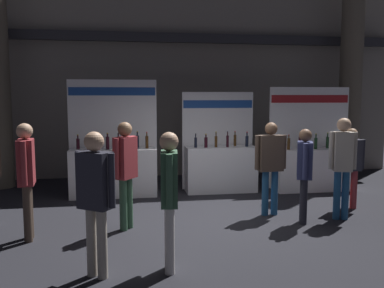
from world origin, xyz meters
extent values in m
plane|color=black|center=(0.00, 0.00, 0.00)|extent=(24.65, 24.65, 0.00)
cube|color=gray|center=(0.00, 4.50, 3.39)|extent=(12.32, 0.25, 6.77)
cube|color=#2D2D33|center=(0.00, 4.20, 3.72)|extent=(12.32, 0.20, 0.24)
cylinder|color=#665B4C|center=(4.49, 3.50, 3.17)|extent=(0.59, 0.59, 6.34)
cube|color=white|center=(-1.79, 2.17, 0.52)|extent=(1.86, 0.60, 1.05)
cube|color=white|center=(-1.79, 2.51, 1.28)|extent=(1.95, 0.04, 2.55)
cube|color=navy|center=(-1.79, 2.49, 2.29)|extent=(1.90, 0.01, 0.18)
cylinder|color=black|center=(-2.54, 2.23, 1.16)|extent=(0.07, 0.07, 0.23)
cylinder|color=black|center=(-2.54, 2.23, 1.31)|extent=(0.03, 0.03, 0.07)
cylinder|color=gold|center=(-2.54, 2.23, 1.36)|extent=(0.03, 0.03, 0.02)
cylinder|color=black|center=(-2.31, 2.12, 1.16)|extent=(0.06, 0.06, 0.23)
cylinder|color=black|center=(-2.31, 2.12, 1.31)|extent=(0.03, 0.03, 0.07)
cylinder|color=gold|center=(-2.31, 2.12, 1.35)|extent=(0.03, 0.03, 0.02)
cylinder|color=#472D14|center=(-2.11, 2.14, 1.19)|extent=(0.07, 0.07, 0.27)
cylinder|color=#472D14|center=(-2.11, 2.14, 1.36)|extent=(0.03, 0.03, 0.08)
cylinder|color=gold|center=(-2.11, 2.14, 1.41)|extent=(0.03, 0.03, 0.02)
cylinder|color=black|center=(-1.90, 2.08, 1.19)|extent=(0.07, 0.07, 0.27)
cylinder|color=black|center=(-1.90, 2.08, 1.35)|extent=(0.03, 0.03, 0.06)
cylinder|color=gold|center=(-1.90, 2.08, 1.39)|extent=(0.03, 0.03, 0.02)
cylinder|color=black|center=(-1.67, 2.20, 1.17)|extent=(0.07, 0.07, 0.25)
cylinder|color=black|center=(-1.67, 2.20, 1.34)|extent=(0.03, 0.03, 0.07)
cylinder|color=black|center=(-1.67, 2.20, 1.38)|extent=(0.03, 0.03, 0.02)
cylinder|color=black|center=(-1.48, 2.15, 1.17)|extent=(0.06, 0.06, 0.24)
cylinder|color=black|center=(-1.48, 2.15, 1.32)|extent=(0.03, 0.03, 0.07)
cylinder|color=black|center=(-1.48, 2.15, 1.37)|extent=(0.03, 0.03, 0.02)
cylinder|color=black|center=(-1.26, 2.21, 1.19)|extent=(0.07, 0.07, 0.28)
cylinder|color=black|center=(-1.26, 2.21, 1.37)|extent=(0.03, 0.03, 0.08)
cylinder|color=gold|center=(-1.26, 2.21, 1.41)|extent=(0.03, 0.03, 0.02)
cylinder|color=#472D14|center=(-1.06, 2.15, 1.18)|extent=(0.07, 0.07, 0.27)
cylinder|color=#472D14|center=(-1.06, 2.15, 1.35)|extent=(0.03, 0.03, 0.07)
cylinder|color=red|center=(-1.06, 2.15, 1.40)|extent=(0.03, 0.03, 0.02)
cube|color=silver|center=(-1.70, 1.99, 1.06)|extent=(0.28, 0.35, 0.02)
cube|color=white|center=(0.63, 2.24, 0.52)|extent=(1.61, 0.60, 1.04)
cube|color=white|center=(0.63, 2.58, 1.14)|extent=(1.69, 0.04, 2.28)
cube|color=navy|center=(0.63, 2.56, 2.00)|extent=(1.64, 0.01, 0.18)
cylinder|color=black|center=(0.04, 2.18, 1.15)|extent=(0.06, 0.06, 0.23)
cylinder|color=black|center=(0.04, 2.18, 1.30)|extent=(0.03, 0.03, 0.07)
cylinder|color=black|center=(0.04, 2.18, 1.35)|extent=(0.03, 0.03, 0.02)
cylinder|color=black|center=(0.27, 2.15, 1.15)|extent=(0.08, 0.08, 0.23)
cylinder|color=black|center=(0.27, 2.15, 1.30)|extent=(0.03, 0.03, 0.06)
cylinder|color=gold|center=(0.27, 2.15, 1.34)|extent=(0.03, 0.03, 0.02)
cylinder|color=#472D14|center=(0.50, 2.16, 1.16)|extent=(0.06, 0.06, 0.25)
cylinder|color=#472D14|center=(0.50, 2.16, 1.33)|extent=(0.03, 0.03, 0.09)
cylinder|color=gold|center=(0.50, 2.16, 1.39)|extent=(0.03, 0.03, 0.02)
cylinder|color=black|center=(0.76, 2.15, 1.17)|extent=(0.06, 0.06, 0.26)
cylinder|color=black|center=(0.76, 2.15, 1.34)|extent=(0.03, 0.03, 0.08)
cylinder|color=black|center=(0.76, 2.15, 1.39)|extent=(0.03, 0.03, 0.02)
cylinder|color=#472D14|center=(0.98, 2.32, 1.17)|extent=(0.06, 0.06, 0.26)
cylinder|color=#472D14|center=(0.98, 2.32, 1.33)|extent=(0.03, 0.03, 0.07)
cylinder|color=red|center=(0.98, 2.32, 1.38)|extent=(0.03, 0.03, 0.02)
cylinder|color=black|center=(1.23, 2.19, 1.16)|extent=(0.07, 0.07, 0.24)
cylinder|color=black|center=(1.23, 2.19, 1.32)|extent=(0.03, 0.03, 0.08)
cylinder|color=red|center=(1.23, 2.19, 1.37)|extent=(0.03, 0.03, 0.02)
cube|color=white|center=(2.82, 2.04, 0.49)|extent=(1.88, 0.60, 0.98)
cube|color=white|center=(2.82, 2.38, 1.20)|extent=(1.97, 0.04, 2.40)
cube|color=maroon|center=(2.82, 2.36, 2.12)|extent=(1.92, 0.01, 0.18)
cylinder|color=#472D14|center=(2.14, 1.95, 1.11)|extent=(0.07, 0.07, 0.26)
cylinder|color=#472D14|center=(2.14, 1.95, 1.27)|extent=(0.03, 0.03, 0.06)
cylinder|color=red|center=(2.14, 1.95, 1.31)|extent=(0.03, 0.03, 0.02)
cylinder|color=black|center=(2.48, 2.10, 1.11)|extent=(0.07, 0.07, 0.27)
cylinder|color=black|center=(2.48, 2.10, 1.29)|extent=(0.03, 0.03, 0.09)
cylinder|color=red|center=(2.48, 2.10, 1.34)|extent=(0.03, 0.03, 0.02)
cylinder|color=#19381E|center=(2.81, 1.96, 1.11)|extent=(0.07, 0.07, 0.25)
cylinder|color=#19381E|center=(2.81, 1.96, 1.27)|extent=(0.03, 0.03, 0.09)
cylinder|color=gold|center=(2.81, 1.96, 1.33)|extent=(0.03, 0.03, 0.02)
cylinder|color=#19381E|center=(3.15, 2.08, 1.11)|extent=(0.07, 0.07, 0.26)
cylinder|color=#19381E|center=(3.15, 2.08, 1.28)|extent=(0.03, 0.03, 0.08)
cylinder|color=gold|center=(3.15, 2.08, 1.33)|extent=(0.03, 0.03, 0.02)
cylinder|color=#472D14|center=(3.51, 2.09, 1.09)|extent=(0.07, 0.07, 0.22)
cylinder|color=#472D14|center=(3.51, 2.09, 1.24)|extent=(0.03, 0.03, 0.08)
cylinder|color=red|center=(3.51, 2.09, 1.29)|extent=(0.03, 0.03, 0.02)
cylinder|color=#33563D|center=(-1.57, -0.26, 0.43)|extent=(0.12, 0.12, 0.86)
cylinder|color=#33563D|center=(-1.47, -0.13, 0.43)|extent=(0.12, 0.12, 0.86)
cube|color=maroon|center=(-1.52, -0.20, 1.20)|extent=(0.40, 0.43, 0.68)
sphere|color=#8C6647|center=(-1.52, -0.20, 1.66)|extent=(0.24, 0.24, 0.24)
cylinder|color=maroon|center=(-1.66, -0.38, 1.21)|extent=(0.08, 0.08, 0.64)
cylinder|color=maroon|center=(-1.38, -0.01, 1.21)|extent=(0.08, 0.08, 0.64)
cylinder|color=#47382D|center=(-3.00, -0.39, 0.43)|extent=(0.12, 0.12, 0.86)
cylinder|color=#47382D|center=(-2.98, -0.58, 0.43)|extent=(0.12, 0.12, 0.86)
cube|color=maroon|center=(-2.99, -0.48, 1.20)|extent=(0.27, 0.44, 0.68)
sphere|color=tan|center=(-2.99, -0.48, 1.67)|extent=(0.24, 0.24, 0.24)
cylinder|color=maroon|center=(-3.02, -0.23, 1.22)|extent=(0.08, 0.08, 0.65)
cylinder|color=maroon|center=(-2.96, -0.73, 1.22)|extent=(0.08, 0.08, 0.65)
cylinder|color=navy|center=(2.33, -0.25, 0.44)|extent=(0.12, 0.12, 0.87)
cylinder|color=navy|center=(2.19, -0.21, 0.44)|extent=(0.12, 0.12, 0.87)
cube|color=#ADA393|center=(2.26, -0.23, 1.22)|extent=(0.36, 0.30, 0.69)
sphere|color=tan|center=(2.26, -0.23, 1.69)|extent=(0.24, 0.24, 0.24)
cylinder|color=#ADA393|center=(2.45, -0.28, 1.24)|extent=(0.08, 0.08, 0.66)
cylinder|color=#ADA393|center=(2.07, -0.18, 1.24)|extent=(0.08, 0.08, 0.66)
cylinder|color=navy|center=(1.19, 0.23, 0.41)|extent=(0.12, 0.12, 0.83)
cylinder|color=navy|center=(1.01, 0.22, 0.41)|extent=(0.12, 0.12, 0.83)
cube|color=#47382D|center=(1.10, 0.22, 1.16)|extent=(0.45, 0.24, 0.66)
sphere|color=brown|center=(1.10, 0.22, 1.60)|extent=(0.23, 0.23, 0.23)
cylinder|color=#47382D|center=(1.36, 0.24, 1.17)|extent=(0.08, 0.08, 0.62)
cylinder|color=#47382D|center=(0.83, 0.21, 1.17)|extent=(0.08, 0.08, 0.62)
cylinder|color=silver|center=(-0.99, -2.04, 0.42)|extent=(0.12, 0.12, 0.85)
cylinder|color=silver|center=(-0.98, -1.86, 0.42)|extent=(0.12, 0.12, 0.85)
cube|color=#33563D|center=(-0.98, -1.95, 1.18)|extent=(0.24, 0.42, 0.67)
sphere|color=tan|center=(-0.98, -1.95, 1.64)|extent=(0.23, 0.23, 0.23)
cylinder|color=#33563D|center=(-1.01, -2.19, 1.20)|extent=(0.08, 0.08, 0.64)
cylinder|color=#33563D|center=(-0.96, -1.70, 1.20)|extent=(0.08, 0.08, 0.64)
cylinder|color=#ADA393|center=(-1.81, -2.04, 0.43)|extent=(0.12, 0.12, 0.86)
cylinder|color=#ADA393|center=(-1.94, -1.95, 0.43)|extent=(0.12, 0.12, 0.86)
cube|color=#23232D|center=(-1.87, -1.99, 1.20)|extent=(0.45, 0.41, 0.68)
sphere|color=tan|center=(-1.87, -1.99, 1.66)|extent=(0.24, 0.24, 0.24)
cylinder|color=#23232D|center=(-1.67, -2.13, 1.21)|extent=(0.08, 0.08, 0.64)
cylinder|color=#23232D|center=(-2.07, -1.85, 1.21)|extent=(0.08, 0.08, 0.64)
cylinder|color=maroon|center=(2.71, 0.41, 0.38)|extent=(0.12, 0.12, 0.76)
cylinder|color=maroon|center=(2.87, 0.39, 0.38)|extent=(0.12, 0.12, 0.76)
cube|color=#23232D|center=(2.79, 0.40, 1.06)|extent=(0.38, 0.28, 0.60)
sphere|color=#8C6647|center=(2.79, 0.40, 1.47)|extent=(0.21, 0.21, 0.21)
cylinder|color=#23232D|center=(2.57, 0.43, 1.08)|extent=(0.08, 0.08, 0.57)
cylinder|color=#23232D|center=(3.01, 0.37, 1.08)|extent=(0.08, 0.08, 0.57)
cylinder|color=#23232D|center=(1.47, -0.41, 0.39)|extent=(0.12, 0.12, 0.79)
cylinder|color=#23232D|center=(1.53, -0.26, 0.39)|extent=(0.12, 0.12, 0.79)
cube|color=navy|center=(1.50, -0.34, 1.10)|extent=(0.37, 0.44, 0.63)
sphere|color=brown|center=(1.50, -0.34, 1.53)|extent=(0.22, 0.22, 0.22)
cylinder|color=navy|center=(1.41, -0.56, 1.12)|extent=(0.08, 0.08, 0.59)
cylinder|color=navy|center=(1.59, -0.12, 1.12)|extent=(0.08, 0.08, 0.59)
camera|label=1|loc=(-1.49, -6.93, 2.19)|focal=38.72mm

